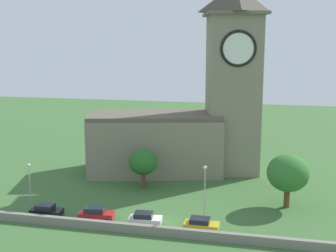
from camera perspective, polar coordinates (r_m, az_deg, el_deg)
The scene contains 11 objects.
ground_plane at distance 71.40m, azimuth 2.01°, elevation -7.67°, with size 200.00×200.00×0.00m, color #3D6633.
church at distance 77.22m, azimuth 3.04°, elevation 1.71°, with size 31.29×17.58×31.95m.
quay_barrier at distance 54.14m, azimuth -1.82°, elevation -13.18°, with size 52.68×0.70×1.11m, color gray.
car_black at distance 61.17m, azimuth -15.29°, elevation -10.39°, with size 4.16×2.32×1.70m.
car_red at distance 58.39m, azimuth -9.19°, elevation -11.07°, with size 4.59×2.51×1.89m.
car_white at distance 56.53m, azimuth -2.98°, elevation -11.78°, with size 4.18×2.51×1.72m.
car_yellow at distance 55.10m, azimuth 4.25°, elevation -12.44°, with size 4.20×2.24×1.66m.
streetlamp_west_end at distance 64.84m, azimuth -17.28°, elevation -6.25°, with size 0.44×0.44×6.04m.
streetlamp_west_mid at distance 56.42m, azimuth 4.72°, elevation -7.51°, with size 0.44×0.44×7.36m.
tree_riverside_east at distance 69.28m, azimuth -3.18°, elevation -4.60°, with size 4.51×4.51×6.30m.
tree_riverside_west at distance 63.30m, azimuth 15.08°, elevation -5.83°, with size 5.73×5.73×7.49m.
Camera 1 is at (12.64, -51.60, 22.40)m, focal length 47.71 mm.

